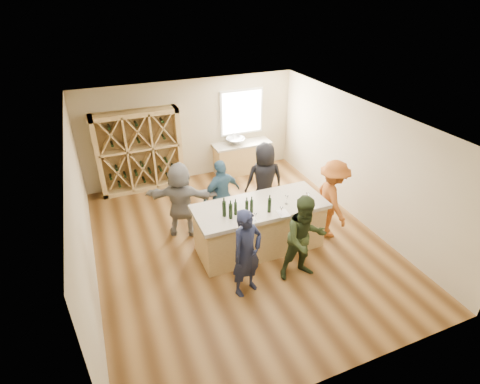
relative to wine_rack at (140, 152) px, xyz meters
name	(u,v)px	position (x,y,z in m)	size (l,w,h in m)	color
floor	(239,244)	(1.50, -3.27, -1.15)	(6.00, 7.00, 0.10)	brown
ceiling	(239,118)	(1.50, -3.27, 1.75)	(6.00, 7.00, 0.10)	white
wall_back	(191,130)	(1.50, 0.28, 0.30)	(6.00, 0.10, 2.80)	tan
wall_front	(346,312)	(1.50, -6.82, 0.30)	(6.00, 0.10, 2.80)	tan
wall_left	(79,219)	(-1.55, -3.27, 0.30)	(0.10, 7.00, 2.80)	tan
wall_right	(362,162)	(4.55, -3.27, 0.30)	(0.10, 7.00, 2.80)	tan
window_frame	(242,112)	(3.00, 0.20, 0.65)	(1.30, 0.06, 1.30)	white
window_pane	(242,112)	(3.00, 0.17, 0.65)	(1.18, 0.01, 1.18)	white
wine_rack	(140,152)	(0.00, 0.00, 0.00)	(2.20, 0.45, 2.20)	tan
back_counter_base	(242,158)	(2.90, -0.07, -0.67)	(1.60, 0.58, 0.86)	tan
back_counter_top	(242,144)	(2.90, -0.07, -0.21)	(1.70, 0.62, 0.06)	#B0A690
sink	(236,141)	(2.70, -0.07, -0.09)	(0.54, 0.54, 0.19)	silver
faucet	(233,137)	(2.70, 0.11, -0.03)	(0.02, 0.02, 0.30)	silver
tasting_counter_base	(260,228)	(1.83, -3.60, -0.60)	(2.60, 1.00, 1.00)	tan
tasting_counter_top	(260,207)	(1.83, -3.60, -0.06)	(2.72, 1.12, 0.08)	#B0A690
wine_bottle_a	(224,209)	(1.01, -3.71, 0.14)	(0.08, 0.08, 0.32)	black
wine_bottle_b	(231,211)	(1.10, -3.82, 0.14)	(0.08, 0.08, 0.32)	black
wine_bottle_c	(236,209)	(1.23, -3.73, 0.11)	(0.07, 0.07, 0.27)	black
wine_bottle_d	(247,207)	(1.45, -3.78, 0.12)	(0.07, 0.07, 0.28)	black
wine_bottle_e	(252,206)	(1.55, -3.78, 0.12)	(0.07, 0.07, 0.27)	black
wine_glass_a	(255,218)	(1.49, -4.10, 0.06)	(0.06, 0.06, 0.16)	white
wine_glass_b	(281,211)	(2.04, -4.10, 0.07)	(0.07, 0.07, 0.17)	white
wine_glass_c	(299,205)	(2.48, -4.02, 0.06)	(0.06, 0.06, 0.16)	white
wine_glass_d	(286,200)	(2.33, -3.77, 0.08)	(0.07, 0.07, 0.20)	white
wine_glass_e	(307,197)	(2.78, -3.83, 0.08)	(0.07, 0.07, 0.20)	white
tasting_menu_a	(251,219)	(1.44, -4.01, -0.02)	(0.20, 0.27, 0.00)	white
tasting_menu_b	(283,213)	(2.11, -4.05, -0.02)	(0.21, 0.28, 0.00)	white
tasting_menu_c	(308,205)	(2.72, -3.96, -0.02)	(0.20, 0.28, 0.00)	white
person_near_left	(247,253)	(1.07, -4.67, -0.23)	(0.63, 0.46, 1.74)	#191E38
person_near_right	(305,239)	(2.22, -4.70, -0.22)	(0.85, 0.47, 1.76)	#263319
person_server	(332,199)	(3.49, -3.73, -0.20)	(1.17, 0.54, 1.81)	#994C19
person_far_mid	(222,195)	(1.38, -2.52, -0.26)	(0.98, 0.50, 1.68)	#335972
person_far_right	(264,180)	(2.49, -2.42, -0.17)	(0.91, 0.59, 1.85)	black
person_far_left	(181,200)	(0.46, -2.45, -0.23)	(1.62, 0.58, 1.74)	slate
wine_bottle_f	(269,205)	(1.88, -3.90, 0.13)	(0.07, 0.07, 0.30)	black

